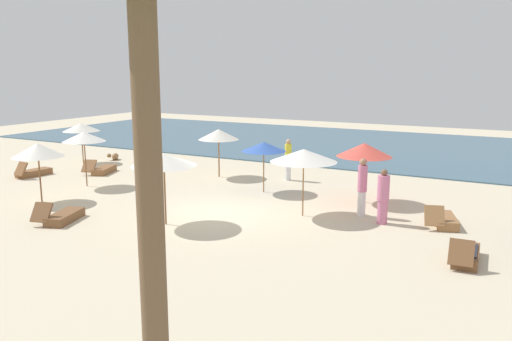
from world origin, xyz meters
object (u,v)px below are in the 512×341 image
(person_3, at_px, (362,187))
(dog, at_px, (114,156))
(umbrella_4, at_px, (264,147))
(lounger_6, at_px, (33,172))
(umbrella_7, at_px, (84,137))
(umbrella_2, at_px, (38,150))
(umbrella_5, at_px, (364,150))
(person_2, at_px, (149,140))
(umbrella_3, at_px, (164,160))
(lounger_0, at_px, (465,255))
(umbrella_1, at_px, (219,134))
(umbrella_8, at_px, (81,127))
(lounger_2, at_px, (444,220))
(lounger_5, at_px, (62,216))
(lounger_4, at_px, (103,170))
(umbrella_6, at_px, (304,156))
(person_0, at_px, (288,159))
(person_1, at_px, (383,197))

(person_3, relative_size, dog, 2.48)
(umbrella_4, bearing_deg, lounger_6, -168.07)
(umbrella_7, bearing_deg, umbrella_2, -79.76)
(umbrella_5, bearing_deg, person_2, 164.88)
(umbrella_2, distance_m, umbrella_3, 5.66)
(umbrella_7, height_order, lounger_6, umbrella_7)
(umbrella_5, relative_size, umbrella_7, 0.96)
(lounger_0, bearing_deg, person_2, 154.59)
(umbrella_1, bearing_deg, umbrella_5, -10.79)
(umbrella_8, bearing_deg, lounger_6, -81.91)
(lounger_0, relative_size, lounger_2, 0.95)
(umbrella_1, xyz_separation_m, lounger_5, (-0.66, -8.11, -1.72))
(lounger_0, height_order, lounger_6, same)
(umbrella_8, bearing_deg, umbrella_5, -3.49)
(lounger_0, relative_size, dog, 2.20)
(lounger_4, bearing_deg, umbrella_6, -10.79)
(lounger_2, bearing_deg, dog, 167.14)
(lounger_6, bearing_deg, person_0, 24.11)
(lounger_4, relative_size, lounger_5, 1.01)
(umbrella_1, distance_m, lounger_0, 12.43)
(umbrella_8, xyz_separation_m, lounger_0, (18.74, -5.36, -1.65))
(lounger_0, height_order, person_3, person_3)
(person_2, relative_size, person_3, 1.02)
(umbrella_5, bearing_deg, person_0, 151.46)
(person_1, relative_size, dog, 2.25)
(lounger_2, xyz_separation_m, lounger_5, (-10.57, -5.25, -0.00))
(umbrella_4, distance_m, lounger_2, 7.15)
(umbrella_2, xyz_separation_m, lounger_4, (-1.82, 4.85, -1.71))
(umbrella_3, xyz_separation_m, umbrella_6, (3.34, 2.85, -0.03))
(umbrella_5, height_order, person_3, umbrella_5)
(umbrella_1, bearing_deg, person_2, 159.86)
(lounger_5, distance_m, person_3, 9.54)
(lounger_0, relative_size, lounger_5, 0.95)
(umbrella_2, xyz_separation_m, person_0, (6.27, 7.53, -0.97))
(umbrella_6, bearing_deg, umbrella_1, 145.44)
(umbrella_5, distance_m, person_2, 13.06)
(umbrella_1, height_order, dog, umbrella_1)
(person_3, height_order, dog, person_3)
(lounger_2, bearing_deg, umbrella_5, 153.00)
(lounger_5, relative_size, person_1, 1.03)
(lounger_6, relative_size, person_2, 0.88)
(person_0, distance_m, person_3, 5.86)
(umbrella_2, height_order, umbrella_5, umbrella_5)
(umbrella_8, relative_size, lounger_5, 1.14)
(umbrella_1, relative_size, dog, 2.77)
(umbrella_7, height_order, person_2, umbrella_7)
(umbrella_4, height_order, lounger_4, umbrella_4)
(person_1, bearing_deg, person_3, 147.80)
(lounger_0, height_order, lounger_2, lounger_0)
(lounger_5, height_order, person_2, person_2)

